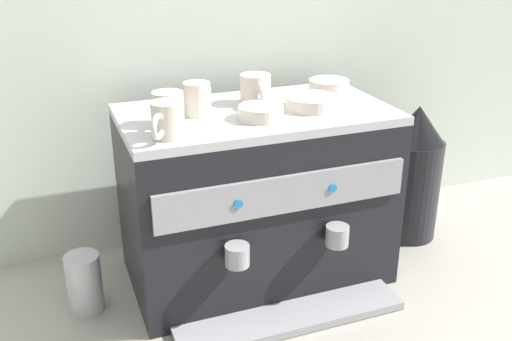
% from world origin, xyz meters
% --- Properties ---
extents(ground_plane, '(4.00, 4.00, 0.00)m').
position_xyz_m(ground_plane, '(0.00, 0.00, 0.00)').
color(ground_plane, '#9E998E').
extents(tiled_backsplash_wall, '(2.80, 0.03, 1.19)m').
position_xyz_m(tiled_backsplash_wall, '(0.00, 0.29, 0.59)').
color(tiled_backsplash_wall, silver).
rests_on(tiled_backsplash_wall, ground_plane).
extents(espresso_machine, '(0.66, 0.48, 0.46)m').
position_xyz_m(espresso_machine, '(0.00, -0.00, 0.23)').
color(espresso_machine, black).
rests_on(espresso_machine, ground_plane).
extents(ceramic_cup_0, '(0.09, 0.10, 0.08)m').
position_xyz_m(ceramic_cup_0, '(-0.25, -0.12, 0.50)').
color(ceramic_cup_0, beige).
rests_on(ceramic_cup_0, espresso_machine).
extents(ceramic_cup_1, '(0.07, 0.11, 0.08)m').
position_xyz_m(ceramic_cup_1, '(-0.22, -0.04, 0.50)').
color(ceramic_cup_1, beige).
rests_on(ceramic_cup_1, espresso_machine).
extents(ceramic_cup_2, '(0.08, 0.09, 0.08)m').
position_xyz_m(ceramic_cup_2, '(-0.14, 0.02, 0.50)').
color(ceramic_cup_2, beige).
rests_on(ceramic_cup_2, espresso_machine).
extents(ceramic_cup_3, '(0.08, 0.12, 0.07)m').
position_xyz_m(ceramic_cup_3, '(0.02, 0.05, 0.50)').
color(ceramic_cup_3, beige).
rests_on(ceramic_cup_3, espresso_machine).
extents(ceramic_bowl_0, '(0.11, 0.11, 0.04)m').
position_xyz_m(ceramic_bowl_0, '(0.23, 0.07, 0.48)').
color(ceramic_bowl_0, beige).
rests_on(ceramic_bowl_0, espresso_machine).
extents(ceramic_bowl_1, '(0.11, 0.11, 0.03)m').
position_xyz_m(ceramic_bowl_1, '(-0.01, -0.07, 0.48)').
color(ceramic_bowl_1, beige).
rests_on(ceramic_bowl_1, espresso_machine).
extents(ceramic_bowl_2, '(0.13, 0.13, 0.03)m').
position_xyz_m(ceramic_bowl_2, '(0.13, -0.04, 0.48)').
color(ceramic_bowl_2, beige).
rests_on(ceramic_bowl_2, espresso_machine).
extents(coffee_grinder, '(0.17, 0.17, 0.41)m').
position_xyz_m(coffee_grinder, '(0.51, 0.04, 0.20)').
color(coffee_grinder, black).
rests_on(coffee_grinder, ground_plane).
extents(milk_pitcher, '(0.08, 0.08, 0.15)m').
position_xyz_m(milk_pitcher, '(-0.45, -0.01, 0.07)').
color(milk_pitcher, '#B7B7BC').
rests_on(milk_pitcher, ground_plane).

